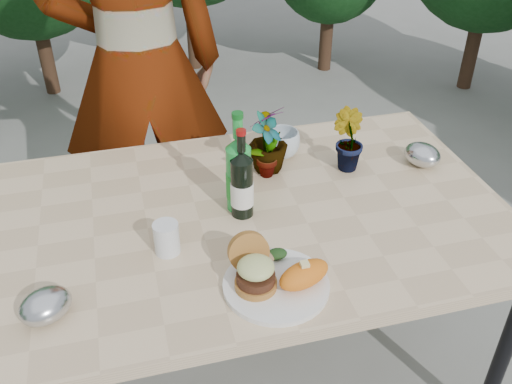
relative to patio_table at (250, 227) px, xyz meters
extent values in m
plane|color=slate|center=(0.00, 0.00, -0.69)|extent=(80.00, 80.00, 0.00)
cube|color=#D5B88E|center=(0.00, 0.00, 0.04)|extent=(1.60, 1.00, 0.04)
cylinder|color=black|center=(0.72, -0.42, -0.34)|extent=(0.05, 0.05, 0.71)
cylinder|color=black|center=(-0.72, 0.42, -0.34)|extent=(0.05, 0.05, 0.71)
cylinder|color=black|center=(0.72, 0.42, -0.34)|extent=(0.05, 0.05, 0.71)
cylinder|color=#382316|center=(-0.80, 2.80, -0.48)|extent=(0.10, 0.10, 0.42)
cylinder|color=#382316|center=(0.30, 3.00, -0.44)|extent=(0.10, 0.10, 0.50)
cylinder|color=#382316|center=(1.30, 2.70, -0.50)|extent=(0.10, 0.10, 0.38)
cylinder|color=#382316|center=(2.20, 2.10, -0.47)|extent=(0.10, 0.10, 0.44)
cylinder|color=white|center=(-0.01, -0.33, 0.06)|extent=(0.28, 0.28, 0.01)
cylinder|color=#B7722D|center=(-0.07, -0.33, 0.08)|extent=(0.11, 0.11, 0.02)
cylinder|color=#472314|center=(-0.07, -0.33, 0.10)|extent=(0.10, 0.10, 0.02)
ellipsoid|color=beige|center=(-0.07, -0.33, 0.14)|extent=(0.10, 0.10, 0.04)
cylinder|color=#B7722D|center=(-0.07, -0.26, 0.13)|extent=(0.11, 0.06, 0.11)
ellipsoid|color=orange|center=(0.06, -0.35, 0.10)|extent=(0.17, 0.12, 0.06)
ellipsoid|color=olive|center=(-0.01, -0.24, 0.08)|extent=(0.04, 0.04, 0.02)
ellipsoid|color=#193814|center=(0.02, -0.24, 0.09)|extent=(0.06, 0.04, 0.03)
cylinder|color=black|center=(-0.02, 0.00, 0.15)|extent=(0.07, 0.07, 0.19)
cylinder|color=white|center=(-0.02, 0.00, 0.13)|extent=(0.07, 0.07, 0.08)
cone|color=black|center=(-0.02, 0.00, 0.26)|extent=(0.07, 0.07, 0.03)
cylinder|color=black|center=(-0.02, 0.00, 0.31)|extent=(0.03, 0.03, 0.05)
cylinder|color=maroon|center=(-0.02, 0.00, 0.34)|extent=(0.03, 0.03, 0.01)
cylinder|color=green|center=(-0.02, 0.03, 0.16)|extent=(0.08, 0.08, 0.21)
cylinder|color=#198C26|center=(-0.02, 0.03, 0.14)|extent=(0.08, 0.08, 0.08)
cone|color=green|center=(-0.02, 0.03, 0.29)|extent=(0.08, 0.08, 0.04)
cylinder|color=green|center=(-0.02, 0.03, 0.34)|extent=(0.03, 0.03, 0.06)
cylinder|color=#0C5919|center=(-0.02, 0.03, 0.38)|extent=(0.03, 0.03, 0.02)
cylinder|color=silver|center=(-0.27, -0.12, 0.10)|extent=(0.07, 0.07, 0.09)
imported|color=#27501B|center=(0.11, 0.19, 0.17)|extent=(0.15, 0.14, 0.23)
imported|color=#1D511B|center=(0.38, 0.17, 0.16)|extent=(0.13, 0.14, 0.21)
imported|color=#27551D|center=(0.12, 0.23, 0.17)|extent=(0.18, 0.18, 0.23)
imported|color=silver|center=(0.20, 0.30, 0.11)|extent=(0.15, 0.15, 0.10)
ellipsoid|color=#AEB0B5|center=(-0.59, -0.29, 0.10)|extent=(0.17, 0.16, 0.08)
ellipsoid|color=#B4B6BB|center=(0.65, 0.12, 0.10)|extent=(0.15, 0.16, 0.08)
imported|color=#A67053|center=(-0.25, 0.77, 0.25)|extent=(0.69, 0.45, 1.88)
camera|label=1|loc=(-0.34, -1.37, 1.11)|focal=40.00mm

